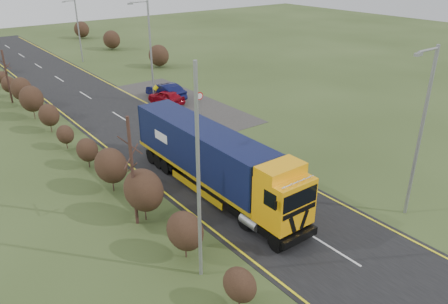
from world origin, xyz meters
The scene contains 14 objects.
ground centered at (0.00, 0.00, 0.00)m, with size 160.00×160.00×0.00m, color #31411C.
road centered at (0.00, 10.00, 0.01)m, with size 8.00×120.00×0.02m, color black.
layby centered at (6.50, 20.00, 0.01)m, with size 6.00×18.00×0.02m, color #302D2B.
lane_markings centered at (0.00, 9.69, 0.03)m, with size 7.52×116.00×0.01m.
hedgerow centered at (-6.00, 7.89, 1.62)m, with size 2.24×102.04×6.05m.
lorry centered at (-1.30, 4.19, 2.25)m, with size 2.78×14.25×3.97m.
car_red_hatchback centered at (5.14, 20.67, 0.67)m, with size 1.59×3.95×1.35m, color maroon.
car_blue_sedan centered at (5.89, 21.98, 0.79)m, with size 1.67×4.78×1.57m, color #090C34.
streetlight_near centered at (5.68, -4.10, 5.09)m, with size 1.96×0.18×9.24m.
streetlight_mid centered at (4.48, 22.07, 5.20)m, with size 2.00×0.19×9.42m.
streetlight_far centered at (5.38, 42.97, 4.30)m, with size 1.68×0.18×7.86m.
left_pole centered at (-6.12, -1.41, 4.82)m, with size 0.16×0.16×9.65m, color gray.
speed_sign centered at (5.18, 15.05, 1.76)m, with size 0.69×0.10×2.49m.
warning_board centered at (4.77, 21.95, 0.98)m, with size 0.63×0.11×1.65m.
Camera 1 is at (-14.77, -14.40, 13.12)m, focal length 35.00 mm.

